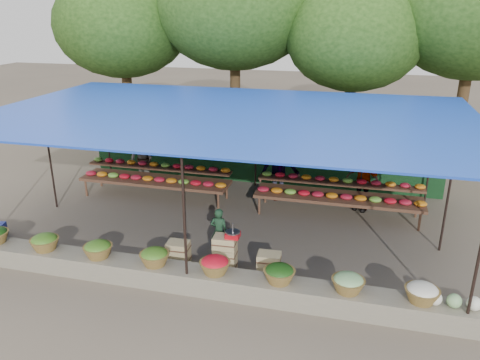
# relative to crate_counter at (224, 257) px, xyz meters

# --- Properties ---
(ground) EXTENTS (60.00, 60.00, 0.00)m
(ground) POSITION_rel_crate_counter_xyz_m (-0.44, 1.99, -0.31)
(ground) COLOR brown
(ground) RESTS_ON ground
(stone_curb) EXTENTS (10.60, 0.55, 0.40)m
(stone_curb) POSITION_rel_crate_counter_xyz_m (-0.44, -0.76, -0.11)
(stone_curb) COLOR #6F6958
(stone_curb) RESTS_ON ground
(stall_canopy) EXTENTS (10.80, 6.60, 2.82)m
(stall_canopy) POSITION_rel_crate_counter_xyz_m (-0.44, 2.04, 2.37)
(stall_canopy) COLOR black
(stall_canopy) RESTS_ON ground
(produce_baskets) EXTENTS (8.98, 0.58, 0.34)m
(produce_baskets) POSITION_rel_crate_counter_xyz_m (-0.54, -0.76, 0.25)
(produce_baskets) COLOR brown
(produce_baskets) RESTS_ON stone_curb
(netting_backdrop) EXTENTS (10.60, 0.06, 2.50)m
(netting_backdrop) POSITION_rel_crate_counter_xyz_m (-0.44, 5.14, 0.94)
(netting_backdrop) COLOR #17411E
(netting_backdrop) RESTS_ON ground
(tree_row) EXTENTS (16.51, 5.50, 7.12)m
(tree_row) POSITION_rel_crate_counter_xyz_m (0.06, 8.08, 4.39)
(tree_row) COLOR #392714
(tree_row) RESTS_ON ground
(fruit_table_left) EXTENTS (4.21, 0.95, 0.93)m
(fruit_table_left) POSITION_rel_crate_counter_xyz_m (-2.93, 3.34, 0.30)
(fruit_table_left) COLOR #44271B
(fruit_table_left) RESTS_ON ground
(fruit_table_right) EXTENTS (4.21, 0.95, 0.93)m
(fruit_table_right) POSITION_rel_crate_counter_xyz_m (2.07, 3.34, 0.30)
(fruit_table_right) COLOR #44271B
(fruit_table_right) RESTS_ON ground
(crate_counter) EXTENTS (2.37, 0.36, 0.77)m
(crate_counter) POSITION_rel_crate_counter_xyz_m (0.00, 0.00, 0.00)
(crate_counter) COLOR tan
(crate_counter) RESTS_ON ground
(weighing_scale) EXTENTS (0.29, 0.29, 0.31)m
(weighing_scale) POSITION_rel_crate_counter_xyz_m (0.19, 0.00, 0.53)
(weighing_scale) COLOR red
(weighing_scale) RESTS_ON crate_counter
(vendor_seated) EXTENTS (0.41, 0.29, 1.08)m
(vendor_seated) POSITION_rel_crate_counter_xyz_m (-0.28, 0.61, 0.23)
(vendor_seated) COLOR #1A3A23
(vendor_seated) RESTS_ON ground
(customer_left) EXTENTS (1.00, 0.90, 1.67)m
(customer_left) POSITION_rel_crate_counter_xyz_m (-3.65, 3.99, 0.52)
(customer_left) COLOR slate
(customer_left) RESTS_ON ground
(customer_mid) EXTENTS (1.37, 1.20, 1.84)m
(customer_mid) POSITION_rel_crate_counter_xyz_m (0.42, 4.00, 0.61)
(customer_mid) COLOR slate
(customer_mid) RESTS_ON ground
(customer_right) EXTENTS (1.01, 0.74, 1.59)m
(customer_right) POSITION_rel_crate_counter_xyz_m (2.63, 3.83, 0.48)
(customer_right) COLOR slate
(customer_right) RESTS_ON ground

